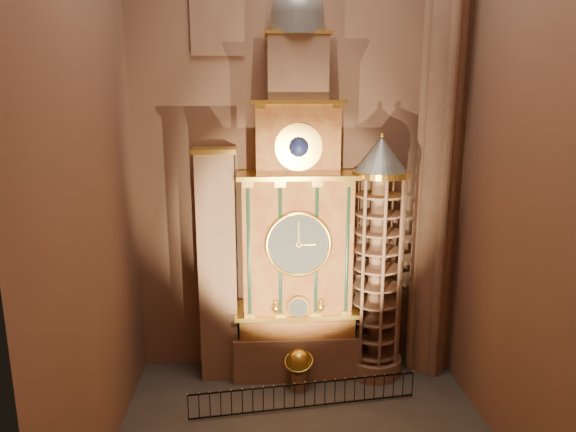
{
  "coord_description": "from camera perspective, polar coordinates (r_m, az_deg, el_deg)",
  "views": [
    {
      "loc": [
        -1.69,
        -16.32,
        12.15
      ],
      "look_at": [
        -0.49,
        3.0,
        7.74
      ],
      "focal_mm": 32.0,
      "sensor_mm": 36.0,
      "label": 1
    }
  ],
  "objects": [
    {
      "name": "wall_back",
      "position": [
        22.42,
        0.79,
        9.9
      ],
      "size": [
        22.0,
        0.0,
        22.0
      ],
      "primitive_type": "plane",
      "rotation": [
        1.57,
        0.0,
        0.0
      ],
      "color": "#91604E",
      "rests_on": "floor"
    },
    {
      "name": "wall_left",
      "position": [
        17.2,
        -21.75,
        8.1
      ],
      "size": [
        0.0,
        22.0,
        22.0
      ],
      "primitive_type": "plane",
      "rotation": [
        1.57,
        0.0,
        1.57
      ],
      "color": "#91604E",
      "rests_on": "floor"
    },
    {
      "name": "wall_right",
      "position": [
        18.53,
        24.69,
        8.12
      ],
      "size": [
        0.0,
        22.0,
        22.0
      ],
      "primitive_type": "plane",
      "rotation": [
        1.57,
        0.0,
        -1.57
      ],
      "color": "#91604E",
      "rests_on": "floor"
    },
    {
      "name": "astronomical_clock",
      "position": [
        22.04,
        0.96,
        -1.54
      ],
      "size": [
        5.6,
        2.41,
        16.7
      ],
      "color": "#8C634C",
      "rests_on": "floor"
    },
    {
      "name": "portrait_tower",
      "position": [
        22.49,
        -7.77,
        -5.42
      ],
      "size": [
        1.8,
        1.6,
        10.2
      ],
      "color": "#8C634C",
      "rests_on": "floor"
    },
    {
      "name": "stair_turret",
      "position": [
        22.72,
        9.87,
        -4.99
      ],
      "size": [
        2.5,
        2.5,
        10.8
      ],
      "color": "#8C634C",
      "rests_on": "floor"
    },
    {
      "name": "gothic_pier",
      "position": [
        22.73,
        16.73,
        9.41
      ],
      "size": [
        2.04,
        2.04,
        22.0
      ],
      "color": "#8C634C",
      "rests_on": "floor"
    },
    {
      "name": "celestial_globe",
      "position": [
        22.78,
        1.2,
        -16.26
      ],
      "size": [
        1.53,
        1.48,
        1.8
      ],
      "color": "#8C634C",
      "rests_on": "floor"
    },
    {
      "name": "iron_railing",
      "position": [
        21.73,
        1.87,
        -19.31
      ],
      "size": [
        9.12,
        1.17,
        1.09
      ],
      "color": "black",
      "rests_on": "floor"
    }
  ]
}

